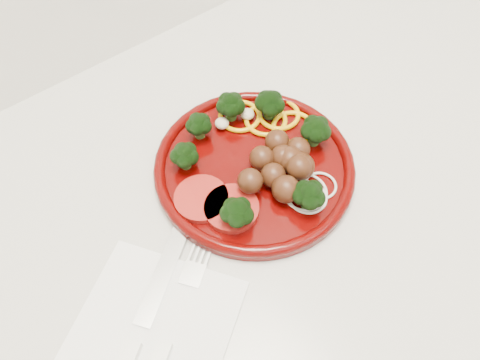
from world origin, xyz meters
TOP-DOWN VIEW (x-y plane):
  - counter at (0.00, 1.70)m, footprint 2.40×0.60m
  - plate at (0.09, 1.71)m, footprint 0.24×0.24m
  - napkin at (-0.12, 1.63)m, footprint 0.21×0.21m
  - knife at (-0.14, 1.62)m, footprint 0.19×0.14m

SIDE VIEW (x-z plane):
  - counter at x=0.00m, z-range 0.00..0.90m
  - napkin at x=-0.12m, z-range 0.90..0.90m
  - knife at x=-0.14m, z-range 0.90..0.91m
  - plate at x=0.09m, z-range 0.89..0.94m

